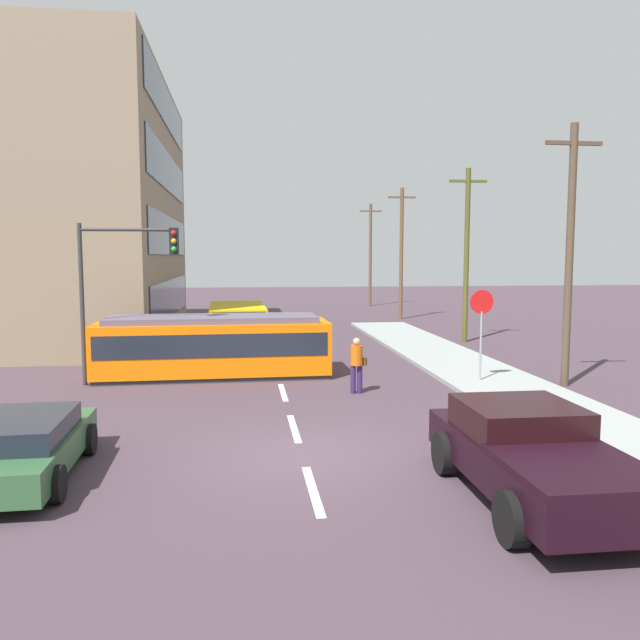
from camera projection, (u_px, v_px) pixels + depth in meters
name	position (u px, v px, depth m)	size (l,w,h in m)	color
ground_plane	(276.00, 369.00, 22.87)	(120.00, 120.00, 0.00)	#44343E
sidewalk_curb_right	(499.00, 384.00, 19.75)	(3.20, 36.00, 0.14)	#919795
lane_stripe_0	(313.00, 490.00, 11.02)	(0.16, 2.40, 0.01)	silver
lane_stripe_1	(294.00, 428.00, 14.97)	(0.16, 2.40, 0.01)	silver
lane_stripe_2	(283.00, 392.00, 18.92)	(0.16, 2.40, 0.01)	silver
lane_stripe_3	(270.00, 349.00, 27.66)	(0.16, 2.40, 0.01)	silver
lane_stripe_4	(265.00, 333.00, 33.59)	(0.16, 2.40, 0.01)	silver
streetcar_tram	(213.00, 345.00, 21.36)	(7.83, 2.72, 2.07)	orange
city_bus	(237.00, 321.00, 29.45)	(2.67, 5.76, 1.79)	#E4B60A
pedestrian_crossing	(357.00, 362.00, 18.71)	(0.50, 0.36, 1.67)	#311F51
pickup_truck_parked	(531.00, 455.00, 10.46)	(2.29, 5.00, 1.55)	black
parked_sedan_near	(20.00, 446.00, 11.50)	(2.17, 4.38, 1.19)	#305934
stop_sign	(482.00, 316.00, 19.92)	(0.76, 0.07, 2.88)	gray
traffic_light_mast	(121.00, 272.00, 19.77)	(3.08, 0.33, 5.10)	#333333
utility_pole_near	(570.00, 251.00, 19.44)	(1.80, 0.24, 8.10)	#4D3C2D
utility_pole_mid	(467.00, 252.00, 29.62)	(1.80, 0.24, 8.15)	#4D4D1E
utility_pole_far	(401.00, 251.00, 40.52)	(1.80, 0.24, 8.42)	brown
utility_pole_distant	(370.00, 253.00, 51.30)	(1.80, 0.24, 8.29)	brown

